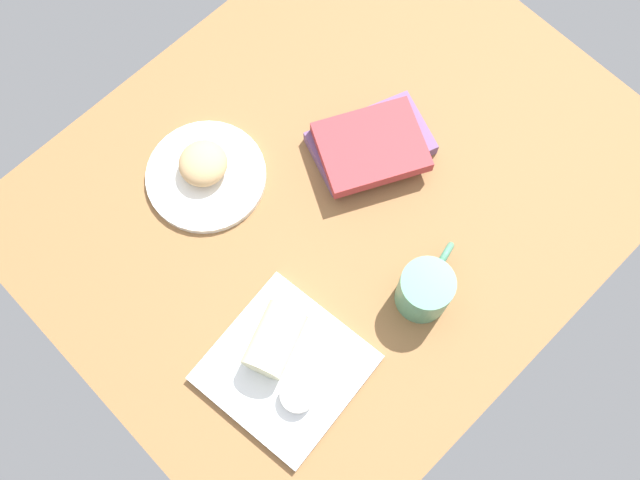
% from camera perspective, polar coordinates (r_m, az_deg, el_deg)
% --- Properties ---
extents(dining_table, '(1.10, 0.90, 0.04)m').
position_cam_1_polar(dining_table, '(1.35, 1.50, 3.68)').
color(dining_table, olive).
rests_on(dining_table, ground).
extents(round_plate, '(0.22, 0.22, 0.01)m').
position_cam_1_polar(round_plate, '(1.35, -8.92, 4.98)').
color(round_plate, white).
rests_on(round_plate, dining_table).
extents(scone_pastry, '(0.12, 0.12, 0.05)m').
position_cam_1_polar(scone_pastry, '(1.32, -9.16, 5.96)').
color(scone_pastry, tan).
rests_on(scone_pastry, round_plate).
extents(square_plate, '(0.26, 0.26, 0.02)m').
position_cam_1_polar(square_plate, '(1.23, -2.71, -9.99)').
color(square_plate, white).
rests_on(square_plate, dining_table).
extents(sauce_cup, '(0.06, 0.06, 0.03)m').
position_cam_1_polar(sauce_cup, '(1.20, -1.78, -12.12)').
color(sauce_cup, silver).
rests_on(sauce_cup, square_plate).
extents(breakfast_wrap, '(0.13, 0.11, 0.07)m').
position_cam_1_polar(breakfast_wrap, '(1.20, -3.58, -7.82)').
color(breakfast_wrap, beige).
rests_on(breakfast_wrap, square_plate).
extents(book_stack, '(0.25, 0.22, 0.06)m').
position_cam_1_polar(book_stack, '(1.34, 4.00, 7.46)').
color(book_stack, '#6B4C7A').
rests_on(book_stack, dining_table).
extents(coffee_mug, '(0.14, 0.09, 0.10)m').
position_cam_1_polar(coffee_mug, '(1.23, 8.31, -3.78)').
color(coffee_mug, '#4C8C6B').
rests_on(coffee_mug, dining_table).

